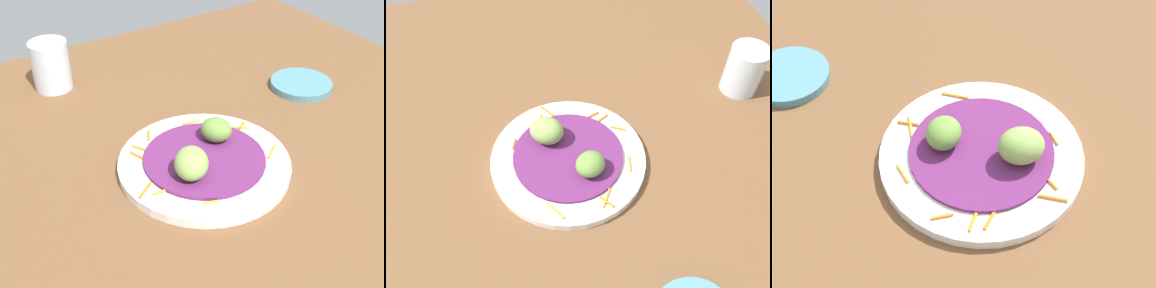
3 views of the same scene
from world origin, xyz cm
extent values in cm
cube|color=brown|center=(0.00, 0.00, 1.00)|extent=(110.00, 110.00, 2.00)
cylinder|color=white|center=(4.01, 1.20, 2.73)|extent=(25.17, 25.17, 1.45)
cylinder|color=#60235B|center=(4.01, 1.20, 3.73)|extent=(17.84, 17.84, 0.55)
cylinder|color=orange|center=(0.44, -8.26, 3.65)|extent=(2.39, 3.33, 0.40)
cylinder|color=orange|center=(13.25, -2.55, 3.65)|extent=(1.03, 3.00, 0.40)
cylinder|color=orange|center=(-4.23, 5.66, 3.65)|extent=(1.14, 2.19, 0.40)
cylinder|color=orange|center=(7.94, -7.85, 3.65)|extent=(2.27, 3.32, 0.40)
cylinder|color=orange|center=(13.61, 5.10, 3.65)|extent=(2.40, 1.56, 0.40)
cylinder|color=orange|center=(2.57, 11.70, 3.65)|extent=(2.29, 3.00, 0.40)
cylinder|color=orange|center=(9.49, 8.80, 3.65)|extent=(3.63, 1.71, 0.40)
cylinder|color=orange|center=(1.13, 10.25, 3.65)|extent=(0.64, 1.89, 0.40)
cylinder|color=orange|center=(7.83, -8.54, 3.65)|extent=(1.93, 2.37, 0.40)
cylinder|color=orange|center=(11.56, 7.93, 3.65)|extent=(2.31, 1.55, 0.40)
ellipsoid|color=#84A851|center=(1.35, 5.13, 6.20)|extent=(7.23, 6.95, 4.39)
ellipsoid|color=olive|center=(6.66, -2.74, 5.81)|extent=(6.30, 6.13, 3.61)
cylinder|color=teal|center=(14.25, -27.51, 2.63)|extent=(11.38, 11.38, 1.26)
cylinder|color=silver|center=(39.18, 11.14, 6.53)|extent=(6.85, 6.85, 9.06)
camera|label=1|loc=(-42.92, 33.64, 47.15)|focal=46.22mm
camera|label=2|loc=(-3.94, -39.91, 58.63)|focal=39.93mm
camera|label=3|loc=(34.53, 32.20, 56.78)|focal=52.46mm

